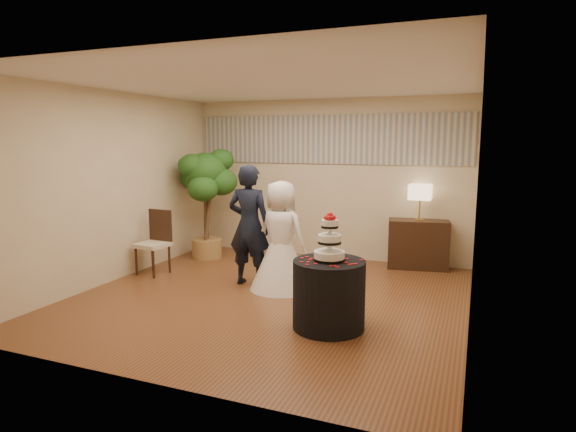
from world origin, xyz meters
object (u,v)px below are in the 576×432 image
at_px(wedding_cake, 330,237).
at_px(side_chair, 152,243).
at_px(bride, 281,235).
at_px(table_lamp, 420,202).
at_px(console, 418,244).
at_px(ficus_tree, 206,203).
at_px(groom, 249,225).
at_px(cake_table, 329,294).

relative_size(wedding_cake, side_chair, 0.54).
bearing_deg(bride, table_lamp, -120.97).
xyz_separation_m(console, ficus_tree, (-3.60, -0.66, 0.59)).
xyz_separation_m(bride, wedding_cake, (1.05, -1.14, 0.27)).
bearing_deg(groom, ficus_tree, -41.08).
relative_size(groom, table_lamp, 3.02).
xyz_separation_m(cake_table, console, (0.61, 3.01, 0.01)).
relative_size(cake_table, side_chair, 0.80).
bearing_deg(side_chair, wedding_cake, -12.80).
bearing_deg(bride, cake_table, 143.25).
relative_size(groom, wedding_cake, 3.25).
relative_size(groom, bride, 1.14).
distance_m(wedding_cake, side_chair, 3.43).
bearing_deg(cake_table, table_lamp, 78.52).
bearing_deg(wedding_cake, ficus_tree, 141.74).
xyz_separation_m(wedding_cake, ficus_tree, (-2.99, 2.35, -0.05)).
bearing_deg(cake_table, ficus_tree, 141.74).
bearing_deg(groom, table_lamp, -141.10).
relative_size(cake_table, ficus_tree, 0.41).
bearing_deg(table_lamp, cake_table, -101.48).
xyz_separation_m(groom, bride, (0.50, -0.03, -0.11)).
bearing_deg(wedding_cake, cake_table, 0.00).
bearing_deg(groom, cake_table, 141.43).
xyz_separation_m(console, side_chair, (-3.82, -1.91, 0.10)).
relative_size(console, table_lamp, 1.65).
bearing_deg(side_chair, ficus_tree, 86.17).
relative_size(bride, console, 1.60).
relative_size(cake_table, wedding_cake, 1.49).
distance_m(bride, table_lamp, 2.52).
bearing_deg(ficus_tree, wedding_cake, -38.26).
relative_size(console, ficus_tree, 0.49).
relative_size(groom, console, 1.83).
distance_m(console, ficus_tree, 3.70).
xyz_separation_m(bride, console, (1.66, 1.87, -0.37)).
height_order(console, ficus_tree, ficus_tree).
bearing_deg(console, bride, -141.31).
xyz_separation_m(wedding_cake, console, (0.61, 3.01, -0.64)).
bearing_deg(wedding_cake, side_chair, 161.08).
distance_m(cake_table, table_lamp, 3.15).
height_order(groom, ficus_tree, ficus_tree).
height_order(groom, bride, groom).
bearing_deg(side_chair, table_lamp, 32.72).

